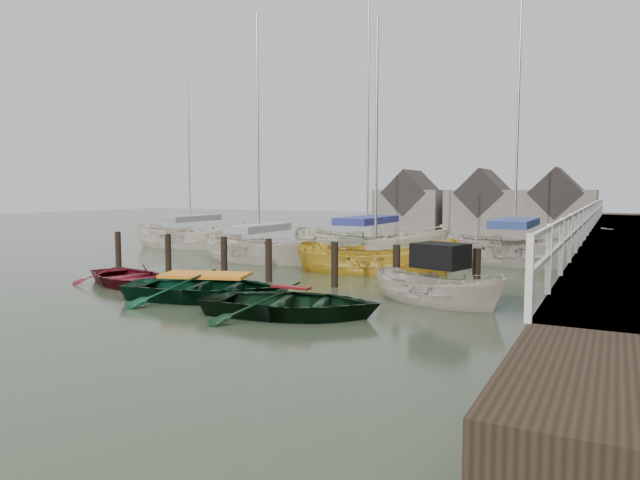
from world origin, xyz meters
The scene contains 13 objects.
ground centered at (0.00, 0.00, 0.00)m, with size 120.00×120.00×0.00m, color #2A3522.
pier centered at (9.48, 10.00, 0.71)m, with size 3.04×32.00×2.70m.
mooring_pilings centered at (-1.11, 3.00, 0.50)m, with size 13.72×0.22×1.80m.
far_sheds centered at (0.83, 26.00, 1.86)m, with size 14.00×4.08×4.39m.
rowboat_red centered at (-4.66, 0.30, 0.00)m, with size 2.70×3.78×0.78m, color #5B0D17.
rowboat_green centered at (-1.01, -0.45, 0.00)m, with size 3.20×4.49×0.93m, color black.
rowboat_dkgreen centered at (2.06, -1.11, 0.00)m, with size 3.06×4.28×0.89m, color black.
motorboat centered at (4.74, 1.93, 0.11)m, with size 4.14×2.51×2.33m.
sailboat_a centered at (-4.38, 7.21, 0.07)m, with size 6.32×3.25×11.21m.
sailboat_b centered at (-0.79, 10.27, 0.06)m, with size 7.45×3.11×12.38m.
sailboat_c centered at (1.10, 6.58, 0.01)m, with size 6.30×3.50×10.18m.
sailboat_d centered at (5.20, 11.30, 0.06)m, with size 7.26×2.76×13.49m.
sailboat_e centered at (-10.79, 10.43, 0.06)m, with size 6.78×3.00×10.07m.
Camera 1 is at (8.83, -12.59, 2.97)m, focal length 32.00 mm.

